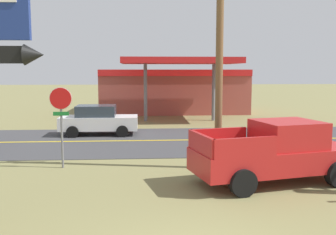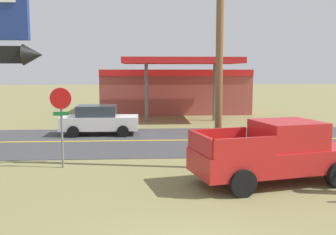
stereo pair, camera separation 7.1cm
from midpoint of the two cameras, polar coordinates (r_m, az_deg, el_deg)
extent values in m
cube|color=#3D3D3F|center=(19.64, -0.81, -3.41)|extent=(140.00, 8.00, 0.02)
cube|color=gold|center=(19.64, -0.81, -3.37)|extent=(126.00, 0.20, 0.01)
cone|color=black|center=(8.65, -19.03, 8.72)|extent=(0.40, 0.44, 0.44)
cylinder|color=slate|center=(14.60, -15.19, -2.94)|extent=(0.08, 0.08, 2.20)
cylinder|color=red|center=(14.40, -15.40, 2.73)|extent=(0.76, 0.03, 0.76)
cylinder|color=white|center=(14.42, -15.39, 2.74)|extent=(0.80, 0.01, 0.80)
cube|color=#19722D|center=(14.45, -15.33, 0.56)|extent=(0.56, 0.03, 0.14)
cylinder|color=brown|center=(13.96, 7.76, 11.16)|extent=(0.26, 0.26, 9.18)
cube|color=#A84C42|center=(33.17, 0.95, 3.96)|extent=(12.00, 6.00, 3.60)
cube|color=red|center=(30.08, 1.41, 6.60)|extent=(12.00, 0.12, 0.50)
cube|color=red|center=(27.15, 1.97, 8.35)|extent=(8.00, 5.00, 0.40)
cylinder|color=slate|center=(27.05, -3.13, 3.90)|extent=(0.24, 0.24, 4.20)
cylinder|color=slate|center=(27.52, 6.94, 3.91)|extent=(0.24, 0.24, 4.20)
cube|color=red|center=(12.77, 15.52, -5.93)|extent=(5.51, 3.07, 0.72)
cube|color=red|center=(12.86, 17.34, -2.35)|extent=(2.25, 2.18, 0.84)
cube|color=#28333D|center=(13.37, 20.51, -2.13)|extent=(0.47, 1.64, 0.71)
cube|color=red|center=(12.73, 7.57, -2.83)|extent=(1.93, 0.55, 0.56)
cube|color=red|center=(11.10, 11.44, -4.35)|extent=(1.93, 0.55, 0.56)
cube|color=red|center=(11.52, 4.99, -3.83)|extent=(0.54, 1.86, 0.56)
cylinder|color=black|center=(14.52, 18.85, -5.95)|extent=(0.84, 0.45, 0.80)
cylinder|color=black|center=(12.96, 7.03, -7.17)|extent=(0.84, 0.45, 0.80)
cylinder|color=black|center=(11.25, 11.07, -9.44)|extent=(0.84, 0.45, 0.80)
cube|color=silver|center=(21.62, -9.91, -0.76)|extent=(4.20, 1.76, 0.72)
cube|color=#2D3842|center=(21.56, -10.35, 0.98)|extent=(2.10, 1.56, 0.60)
cylinder|color=black|center=(22.44, -6.34, -1.34)|extent=(0.64, 0.24, 0.64)
cylinder|color=black|center=(20.70, -6.57, -2.05)|extent=(0.64, 0.24, 0.64)
cylinder|color=black|center=(22.71, -12.92, -1.38)|extent=(0.64, 0.24, 0.64)
cylinder|color=black|center=(21.00, -13.69, -2.07)|extent=(0.64, 0.24, 0.64)
camera|label=1|loc=(0.04, -89.86, 0.02)|focal=41.39mm
camera|label=2|loc=(0.04, 90.14, -0.02)|focal=41.39mm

